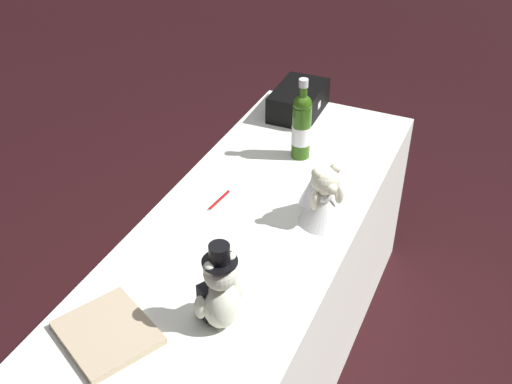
% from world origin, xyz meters
% --- Properties ---
extents(ground_plane, '(12.00, 12.00, 0.00)m').
position_xyz_m(ground_plane, '(0.00, 0.00, 0.00)').
color(ground_plane, black).
extents(reception_table, '(1.87, 0.71, 0.77)m').
position_xyz_m(reception_table, '(0.00, 0.00, 0.39)').
color(reception_table, white).
rests_on(reception_table, ground_plane).
extents(teddy_bear_groom, '(0.14, 0.14, 0.29)m').
position_xyz_m(teddy_bear_groom, '(-0.50, -0.12, 0.89)').
color(teddy_bear_groom, silver).
rests_on(teddy_bear_groom, reception_table).
extents(teddy_bear_bride, '(0.21, 0.22, 0.23)m').
position_xyz_m(teddy_bear_bride, '(0.07, -0.21, 0.87)').
color(teddy_bear_bride, white).
rests_on(teddy_bear_bride, reception_table).
extents(champagne_bottle, '(0.08, 0.08, 0.34)m').
position_xyz_m(champagne_bottle, '(0.43, 0.00, 0.92)').
color(champagne_bottle, '#2C5511').
rests_on(champagne_bottle, reception_table).
extents(signing_pen, '(0.14, 0.02, 0.01)m').
position_xyz_m(signing_pen, '(0.01, 0.16, 0.78)').
color(signing_pen, maroon).
rests_on(signing_pen, reception_table).
extents(gift_case_black, '(0.32, 0.21, 0.12)m').
position_xyz_m(gift_case_black, '(0.78, 0.14, 0.83)').
color(gift_case_black, black).
rests_on(gift_case_black, reception_table).
extents(guestbook, '(0.32, 0.34, 0.02)m').
position_xyz_m(guestbook, '(-0.68, 0.15, 0.78)').
color(guestbook, tan).
rests_on(guestbook, reception_table).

